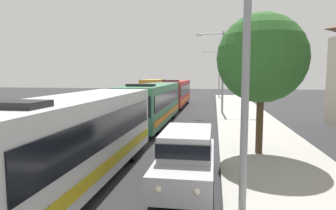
{
  "coord_description": "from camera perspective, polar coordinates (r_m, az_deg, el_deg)",
  "views": [
    {
      "loc": [
        3.3,
        1.79,
        3.79
      ],
      "look_at": [
        0.81,
        17.52,
        2.13
      ],
      "focal_mm": 31.23,
      "sensor_mm": 36.0,
      "label": 1
    }
  ],
  "objects": [
    {
      "name": "bus_second_in_line",
      "position": [
        22.16,
        -3.03,
        0.5
      ],
      "size": [
        2.58,
        11.88,
        3.21
      ],
      "color": "#33724C",
      "rests_on": "ground_plane"
    },
    {
      "name": "roadside_tree",
      "position": [
        14.04,
        17.81,
        8.65
      ],
      "size": [
        4.04,
        4.04,
        6.41
      ],
      "color": "#4C3823",
      "rests_on": "sidewalk"
    },
    {
      "name": "box_truck_oncoming",
      "position": [
        37.29,
        -3.26,
        2.73
      ],
      "size": [
        2.35,
        7.1,
        3.15
      ],
      "color": "maroon",
      "rests_on": "ground_plane"
    },
    {
      "name": "streetlamp_near",
      "position": [
        8.01,
        15.28,
        18.09
      ],
      "size": [
        6.3,
        0.28,
        8.77
      ],
      "color": "gray",
      "rests_on": "sidewalk"
    },
    {
      "name": "streetlamp_far",
      "position": [
        49.35,
        9.99,
        7.09
      ],
      "size": [
        5.56,
        0.28,
        7.63
      ],
      "color": "gray",
      "rests_on": "sidewalk"
    },
    {
      "name": "bus_middle",
      "position": [
        34.98,
        1.42,
        2.51
      ],
      "size": [
        2.58,
        12.21,
        3.21
      ],
      "color": "maroon",
      "rests_on": "ground_plane"
    },
    {
      "name": "white_suv",
      "position": [
        10.23,
        3.66,
        -9.71
      ],
      "size": [
        1.86,
        5.1,
        1.9
      ],
      "color": "#B7B7BC",
      "rests_on": "ground_plane"
    },
    {
      "name": "streetlamp_mid",
      "position": [
        28.59,
        10.69,
        7.98
      ],
      "size": [
        5.08,
        0.28,
        7.7
      ],
      "color": "gray",
      "rests_on": "sidewalk"
    },
    {
      "name": "bus_lead",
      "position": [
        10.44,
        -17.46,
        -5.96
      ],
      "size": [
        2.58,
        10.92,
        3.21
      ],
      "color": "silver",
      "rests_on": "ground_plane"
    }
  ]
}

